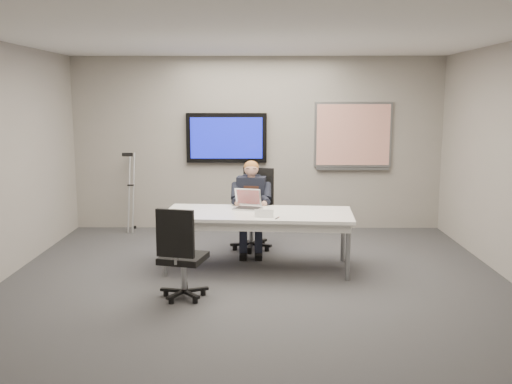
{
  "coord_description": "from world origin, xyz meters",
  "views": [
    {
      "loc": [
        0.06,
        -6.29,
        2.14
      ],
      "look_at": [
        -0.0,
        0.89,
        0.95
      ],
      "focal_mm": 40.0,
      "sensor_mm": 36.0,
      "label": 1
    }
  ],
  "objects_px": {
    "office_chair_far": "(253,224)",
    "laptop": "(248,204)",
    "conference_table": "(258,219)",
    "office_chair_near": "(182,271)",
    "seated_person": "(251,217)"
  },
  "relations": [
    {
      "from": "office_chair_near",
      "to": "laptop",
      "type": "height_order",
      "value": "office_chair_near"
    },
    {
      "from": "office_chair_far",
      "to": "office_chair_near",
      "type": "distance_m",
      "value": 2.22
    },
    {
      "from": "office_chair_far",
      "to": "laptop",
      "type": "relative_size",
      "value": 2.79
    },
    {
      "from": "conference_table",
      "to": "office_chair_far",
      "type": "height_order",
      "value": "office_chair_far"
    },
    {
      "from": "office_chair_near",
      "to": "seated_person",
      "type": "relative_size",
      "value": 0.79
    },
    {
      "from": "office_chair_far",
      "to": "office_chair_near",
      "type": "height_order",
      "value": "office_chair_far"
    },
    {
      "from": "office_chair_near",
      "to": "laptop",
      "type": "distance_m",
      "value": 1.63
    },
    {
      "from": "conference_table",
      "to": "office_chair_near",
      "type": "xyz_separation_m",
      "value": [
        -0.8,
        -1.15,
        -0.32
      ]
    },
    {
      "from": "conference_table",
      "to": "office_chair_far",
      "type": "xyz_separation_m",
      "value": [
        -0.08,
        0.95,
        -0.28
      ]
    },
    {
      "from": "conference_table",
      "to": "office_chair_near",
      "type": "distance_m",
      "value": 1.44
    },
    {
      "from": "laptop",
      "to": "office_chair_near",
      "type": "bearing_deg",
      "value": -99.56
    },
    {
      "from": "seated_person",
      "to": "conference_table",
      "type": "bearing_deg",
      "value": -74.83
    },
    {
      "from": "office_chair_far",
      "to": "conference_table",
      "type": "bearing_deg",
      "value": -61.27
    },
    {
      "from": "conference_table",
      "to": "office_chair_far",
      "type": "relative_size",
      "value": 2.1
    },
    {
      "from": "seated_person",
      "to": "office_chair_far",
      "type": "bearing_deg",
      "value": 92.48
    }
  ]
}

